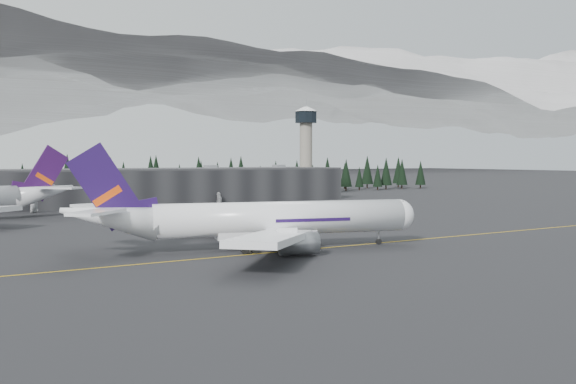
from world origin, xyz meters
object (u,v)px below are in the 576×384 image
terminal (133,186)px  jet_main (251,220)px  control_tower (306,141)px  gse_vehicle_b (219,202)px  gse_vehicle_a (34,211)px

terminal → jet_main: 123.30m
control_tower → gse_vehicle_b: 57.63m
jet_main → gse_vehicle_a: bearing=115.7°
control_tower → gse_vehicle_a: (-111.90, -23.34, -22.72)m
terminal → gse_vehicle_a: 42.50m
control_tower → jet_main: (-93.01, -124.98, -18.08)m
gse_vehicle_a → jet_main: bearing=-108.0°
terminal → gse_vehicle_a: bearing=-151.1°
terminal → jet_main: jet_main is taller
terminal → jet_main: bearing=-98.4°
control_tower → terminal: bearing=-177.7°
jet_main → gse_vehicle_a: jet_main is taller
gse_vehicle_a → gse_vehicle_b: bearing=-25.1°
gse_vehicle_b → control_tower: bearing=112.9°
control_tower → jet_main: control_tower is taller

